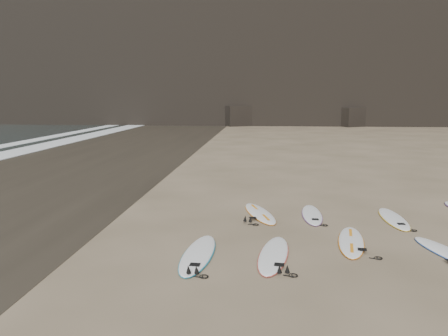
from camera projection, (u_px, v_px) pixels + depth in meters
The scene contains 9 objects.
ground at pixel (376, 249), 10.32m from camera, with size 240.00×240.00×0.00m, color #897559.
wet_sand at pixel (50, 171), 21.25m from camera, with size 12.00×200.00×0.01m, color #383026.
surfboard_0 at pixel (198, 254), 9.88m from camera, with size 0.64×2.67×0.10m, color white.
surfboard_1 at pixel (274, 254), 9.86m from camera, with size 0.61×2.55×0.09m, color white.
surfboard_2 at pixel (351, 241), 10.75m from camera, with size 0.59×2.47×0.09m, color white.
surfboard_3 at pixel (448, 252), 9.99m from camera, with size 0.55×2.30×0.08m, color white.
surfboard_5 at pixel (260, 213), 13.36m from camera, with size 0.61×2.53×0.09m, color white.
surfboard_6 at pixel (312, 214), 13.21m from camera, with size 0.56×2.35×0.08m, color white.
surfboard_7 at pixel (394, 218), 12.78m from camera, with size 0.59×2.44×0.09m, color white.
Camera 1 is at (-2.76, -10.15, 3.55)m, focal length 35.00 mm.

